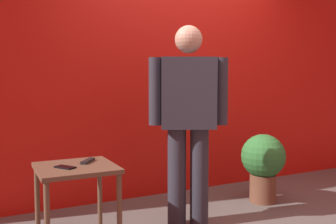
% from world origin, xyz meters
% --- Properties ---
extents(back_wall_red, '(5.84, 0.12, 3.25)m').
position_xyz_m(back_wall_red, '(0.00, 1.24, 1.63)').
color(back_wall_red, red).
rests_on(back_wall_red, ground_plane).
extents(standing_person, '(0.64, 0.39, 1.66)m').
position_xyz_m(standing_person, '(-0.46, 0.28, 0.93)').
color(standing_person, '#2D2D38').
rests_on(standing_person, ground_plane).
extents(side_table, '(0.53, 0.53, 0.62)m').
position_xyz_m(side_table, '(-1.41, 0.20, 0.52)').
color(side_table, brown).
rests_on(side_table, ground_plane).
extents(cell_phone, '(0.14, 0.16, 0.01)m').
position_xyz_m(cell_phone, '(-1.49, 0.16, 0.62)').
color(cell_phone, black).
rests_on(cell_phone, side_table).
extents(tv_remote, '(0.14, 0.16, 0.02)m').
position_xyz_m(tv_remote, '(-1.30, 0.28, 0.63)').
color(tv_remote, black).
rests_on(tv_remote, side_table).
extents(potted_plant, '(0.44, 0.44, 0.69)m').
position_xyz_m(potted_plant, '(0.52, 0.47, 0.41)').
color(potted_plant, brown).
rests_on(potted_plant, ground_plane).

